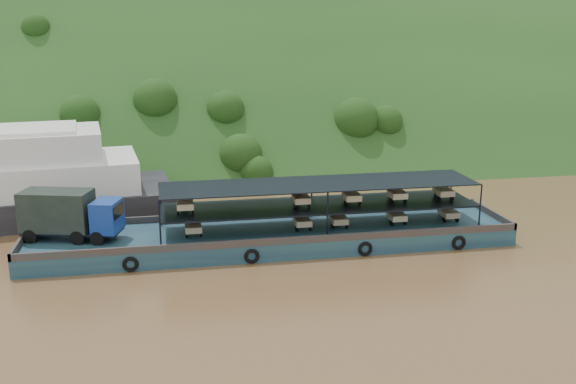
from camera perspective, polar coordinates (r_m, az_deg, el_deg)
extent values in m
plane|color=brown|center=(48.04, 3.02, -4.47)|extent=(160.00, 160.00, 0.00)
cube|color=#1A3C15|center=(82.32, -2.91, 3.63)|extent=(140.00, 39.60, 39.60)
cube|color=#142B46|center=(47.19, -1.39, -4.05)|extent=(35.00, 7.00, 1.20)
cube|color=#592D19|center=(50.13, -2.03, -1.90)|extent=(35.00, 0.20, 0.50)
cube|color=#592D19|center=(43.74, -0.67, -4.40)|extent=(35.00, 0.20, 0.50)
cube|color=#592D19|center=(52.48, 17.70, -1.84)|extent=(0.20, 7.00, 0.50)
cube|color=#592D19|center=(47.48, -22.65, -4.02)|extent=(0.20, 7.00, 0.50)
torus|color=black|center=(43.40, -13.83, -6.26)|extent=(1.06, 0.26, 1.06)
torus|color=black|center=(43.62, -3.24, -5.73)|extent=(1.06, 0.26, 1.06)
torus|color=black|center=(45.28, 6.89, -5.04)|extent=(1.06, 0.26, 1.06)
torus|color=black|center=(47.79, 14.95, -4.38)|extent=(1.06, 0.26, 1.06)
cylinder|color=black|center=(47.43, -21.93, -3.66)|extent=(1.04, 0.60, 0.99)
cylinder|color=black|center=(49.19, -20.86, -2.92)|extent=(1.04, 0.60, 0.99)
cylinder|color=black|center=(46.01, -18.19, -3.86)|extent=(1.04, 0.60, 0.99)
cylinder|color=black|center=(47.82, -17.23, -3.09)|extent=(1.04, 0.60, 0.99)
cylinder|color=black|center=(45.49, -16.59, -3.95)|extent=(1.04, 0.60, 0.99)
cylinder|color=black|center=(47.32, -15.68, -3.16)|extent=(1.04, 0.60, 0.99)
cube|color=black|center=(47.18, -18.61, -3.25)|extent=(7.05, 3.92, 0.20)
cube|color=navy|center=(45.89, -15.78, -2.05)|extent=(2.26, 2.74, 2.17)
cube|color=black|center=(45.49, -14.83, -1.61)|extent=(0.60, 1.92, 0.89)
cube|color=black|center=(47.18, -19.84, -1.54)|extent=(5.21, 3.57, 2.76)
cube|color=black|center=(47.18, 2.79, -1.19)|extent=(23.00, 5.00, 0.12)
cube|color=black|center=(46.76, 2.81, 0.74)|extent=(23.00, 5.00, 0.08)
cylinder|color=black|center=(43.57, -11.32, -2.83)|extent=(0.12, 0.12, 3.30)
cylinder|color=black|center=(48.37, -11.29, -1.08)|extent=(0.12, 0.12, 3.30)
cylinder|color=black|center=(44.85, 3.53, -2.06)|extent=(0.12, 0.12, 3.30)
cylinder|color=black|center=(49.53, 2.12, -0.42)|extent=(0.12, 0.12, 3.30)
cylinder|color=black|center=(48.89, 16.72, -1.25)|extent=(0.12, 0.12, 3.30)
cylinder|color=black|center=(53.21, 14.28, 0.19)|extent=(0.12, 0.12, 3.30)
cylinder|color=black|center=(47.39, -8.47, -3.03)|extent=(0.12, 0.52, 0.52)
cylinder|color=black|center=(45.66, -9.00, -3.74)|extent=(0.14, 0.52, 0.52)
cylinder|color=black|center=(45.69, -7.75, -3.68)|extent=(0.14, 0.52, 0.52)
cube|color=beige|center=(45.90, -8.41, -3.17)|extent=(1.15, 1.50, 0.44)
cube|color=red|center=(46.95, -8.48, -2.54)|extent=(0.55, 0.80, 0.80)
cube|color=red|center=(46.61, -8.49, -2.02)|extent=(0.50, 0.10, 0.10)
cylinder|color=black|center=(48.28, 0.94, -2.53)|extent=(0.12, 0.52, 0.52)
cylinder|color=black|center=(46.50, 0.78, -3.21)|extent=(0.14, 0.52, 0.52)
cylinder|color=black|center=(46.70, 1.98, -3.14)|extent=(0.14, 0.52, 0.52)
cube|color=beige|center=(46.82, 1.30, -2.65)|extent=(1.15, 1.50, 0.44)
cube|color=#AB170B|center=(47.85, 1.01, -2.04)|extent=(0.55, 0.80, 0.80)
cube|color=#AB170B|center=(47.52, 1.06, -1.53)|extent=(0.50, 0.10, 0.10)
cylinder|color=black|center=(48.88, 4.07, -2.35)|extent=(0.12, 0.52, 0.52)
cylinder|color=black|center=(47.10, 4.04, -3.02)|extent=(0.14, 0.52, 0.52)
cylinder|color=black|center=(47.35, 5.21, -2.94)|extent=(0.14, 0.52, 0.52)
cube|color=tan|center=(47.44, 4.52, -2.46)|extent=(1.15, 1.50, 0.44)
cube|color=#B70C23|center=(48.46, 4.17, -1.87)|extent=(0.55, 0.80, 0.80)
cube|color=#B70C23|center=(48.13, 4.25, -1.36)|extent=(0.50, 0.10, 0.10)
cylinder|color=black|center=(50.19, 9.07, -2.05)|extent=(0.12, 0.52, 0.52)
cylinder|color=black|center=(48.41, 9.22, -2.68)|extent=(0.14, 0.52, 0.52)
cylinder|color=black|center=(48.75, 10.33, -2.61)|extent=(0.14, 0.52, 0.52)
cube|color=beige|center=(48.79, 9.65, -2.14)|extent=(1.15, 1.50, 0.44)
cube|color=red|center=(49.77, 9.21, -1.57)|extent=(0.55, 0.80, 0.80)
cube|color=red|center=(49.46, 9.31, -1.08)|extent=(0.50, 0.10, 0.10)
cylinder|color=black|center=(51.72, 13.44, -1.77)|extent=(0.12, 0.52, 0.52)
cylinder|color=black|center=(49.96, 13.75, -2.37)|extent=(0.14, 0.52, 0.52)
cylinder|color=black|center=(50.37, 14.79, -2.30)|extent=(0.14, 0.52, 0.52)
cube|color=tan|center=(50.37, 14.13, -1.85)|extent=(1.15, 1.50, 0.44)
cube|color=#A9260B|center=(51.32, 13.61, -1.30)|extent=(0.55, 0.80, 0.80)
cube|color=#A9260B|center=(51.01, 13.74, -0.82)|extent=(0.50, 0.10, 0.10)
cylinder|color=black|center=(46.89, -9.18, -1.06)|extent=(0.12, 0.52, 0.52)
cylinder|color=black|center=(45.15, -9.75, -1.70)|extent=(0.14, 0.52, 0.52)
cylinder|color=black|center=(45.17, -8.48, -1.64)|extent=(0.14, 0.52, 0.52)
cube|color=beige|center=(45.40, -9.14, -1.14)|extent=(1.15, 1.50, 0.44)
cube|color=#AE0B25|center=(46.46, -9.20, -0.54)|extent=(0.55, 0.80, 0.80)
cube|color=#AE0B25|center=(46.14, -9.22, -0.01)|extent=(0.50, 0.10, 0.10)
cylinder|color=black|center=(47.78, 0.81, -0.57)|extent=(0.12, 0.52, 0.52)
cylinder|color=black|center=(45.98, 0.65, -1.18)|extent=(0.14, 0.52, 0.52)
cylinder|color=black|center=(46.18, 1.86, -1.12)|extent=(0.14, 0.52, 0.52)
cube|color=#C5B28B|center=(46.32, 1.17, -0.63)|extent=(1.15, 1.50, 0.44)
cube|color=#B20B19|center=(47.36, 0.88, -0.06)|extent=(0.55, 0.80, 0.80)
cube|color=#B20B19|center=(47.04, 0.94, 0.47)|extent=(0.50, 0.10, 0.10)
cylinder|color=black|center=(48.66, 5.20, -0.35)|extent=(0.12, 0.52, 0.52)
cylinder|color=black|center=(46.85, 5.21, -0.94)|extent=(0.14, 0.52, 0.52)
cylinder|color=black|center=(47.13, 6.38, -0.88)|extent=(0.14, 0.52, 0.52)
cube|color=beige|center=(47.22, 5.69, -0.40)|extent=(1.15, 1.50, 0.44)
cube|color=beige|center=(48.24, 5.31, 0.16)|extent=(0.55, 0.80, 0.80)
cube|color=beige|center=(47.94, 5.39, 0.68)|extent=(0.50, 0.10, 0.10)
cylinder|color=black|center=(49.71, 9.10, -0.15)|extent=(0.12, 0.52, 0.52)
cylinder|color=black|center=(47.91, 9.25, -0.72)|extent=(0.14, 0.52, 0.52)
cylinder|color=black|center=(48.26, 10.37, -0.66)|extent=(0.14, 0.52, 0.52)
cube|color=beige|center=(48.31, 9.69, -0.19)|extent=(1.15, 1.50, 0.44)
cube|color=red|center=(49.31, 9.24, 0.34)|extent=(0.55, 0.80, 0.80)
cube|color=red|center=(49.01, 9.34, 0.85)|extent=(0.50, 0.10, 0.10)
cylinder|color=black|center=(51.06, 13.01, 0.05)|extent=(0.12, 0.52, 0.52)
cylinder|color=black|center=(49.27, 13.30, -0.50)|extent=(0.14, 0.52, 0.52)
cylinder|color=black|center=(49.68, 14.35, -0.44)|extent=(0.14, 0.52, 0.52)
cube|color=#C5B98C|center=(49.70, 13.69, 0.01)|extent=(1.15, 1.50, 0.44)
cube|color=beige|center=(50.67, 13.17, 0.53)|extent=(0.55, 0.80, 0.80)
cube|color=beige|center=(50.38, 13.30, 1.03)|extent=(0.50, 0.10, 0.10)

